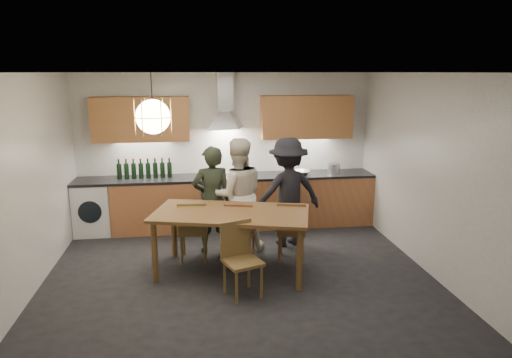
{
  "coord_description": "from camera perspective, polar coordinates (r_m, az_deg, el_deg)",
  "views": [
    {
      "loc": [
        -0.54,
        -5.52,
        2.61
      ],
      "look_at": [
        0.28,
        0.4,
        1.2
      ],
      "focal_mm": 32.0,
      "sensor_mm": 36.0,
      "label": 1
    }
  ],
  "objects": [
    {
      "name": "counter_run",
      "position": [
        7.8,
        -3.41,
        -2.84
      ],
      "size": [
        5.0,
        0.62,
        0.9
      ],
      "color": "#C97F4D",
      "rests_on": "ground"
    },
    {
      "name": "dining_table",
      "position": [
        5.96,
        -3.12,
        -5.0
      ],
      "size": [
        2.18,
        1.48,
        0.84
      ],
      "rotation": [
        0.0,
        0.0,
        -0.26
      ],
      "color": "brown",
      "rests_on": "ground"
    },
    {
      "name": "chair_back_right",
      "position": [
        6.39,
        4.45,
        -6.07
      ],
      "size": [
        0.48,
        0.48,
        0.87
      ],
      "rotation": [
        0.0,
        0.0,
        2.89
      ],
      "color": "brown",
      "rests_on": "ground"
    },
    {
      "name": "wine_bottles",
      "position": [
        7.7,
        -13.77,
        1.29
      ],
      "size": [
        0.89,
        0.08,
        0.33
      ],
      "color": "black",
      "rests_on": "counter_run"
    },
    {
      "name": "chair_front",
      "position": [
        5.48,
        -2.07,
        -9.27
      ],
      "size": [
        0.52,
        0.52,
        0.89
      ],
      "rotation": [
        0.0,
        0.0,
        0.35
      ],
      "color": "brown",
      "rests_on": "ground"
    },
    {
      "name": "pendant_lamp",
      "position": [
        5.46,
        -12.75,
        7.6
      ],
      "size": [
        0.43,
        0.43,
        0.7
      ],
      "color": "black",
      "rests_on": "ground"
    },
    {
      "name": "ground",
      "position": [
        6.13,
        -2.09,
        -11.93
      ],
      "size": [
        5.0,
        5.0,
        0.0
      ],
      "primitive_type": "plane",
      "color": "black",
      "rests_on": "ground"
    },
    {
      "name": "mixing_bowl",
      "position": [
        7.79,
        5.63,
        0.8
      ],
      "size": [
        0.36,
        0.36,
        0.07
      ],
      "primitive_type": "imported",
      "rotation": [
        0.0,
        0.0,
        0.19
      ],
      "color": "silver",
      "rests_on": "counter_run"
    },
    {
      "name": "room_shell",
      "position": [
        5.62,
        -2.24,
        4.02
      ],
      "size": [
        5.02,
        4.52,
        2.61
      ],
      "color": "white",
      "rests_on": "ground"
    },
    {
      "name": "person_mid",
      "position": [
        6.72,
        -2.32,
        -1.99
      ],
      "size": [
        0.86,
        0.69,
        1.69
      ],
      "primitive_type": "imported",
      "rotation": [
        0.0,
        0.0,
        3.21
      ],
      "color": "beige",
      "rests_on": "ground"
    },
    {
      "name": "person_left",
      "position": [
        6.68,
        -5.51,
        -2.58
      ],
      "size": [
        0.62,
        0.44,
        1.58
      ],
      "primitive_type": "imported",
      "rotation": [
        0.0,
        0.0,
        3.25
      ],
      "color": "black",
      "rests_on": "ground"
    },
    {
      "name": "stock_pot",
      "position": [
        8.03,
        9.69,
        1.32
      ],
      "size": [
        0.27,
        0.27,
        0.15
      ],
      "primitive_type": "cylinder",
      "rotation": [
        0.0,
        0.0,
        0.32
      ],
      "color": "silver",
      "rests_on": "counter_run"
    },
    {
      "name": "person_right",
      "position": [
        6.93,
        3.99,
        -1.64
      ],
      "size": [
        1.17,
        0.82,
        1.66
      ],
      "primitive_type": "imported",
      "rotation": [
        0.0,
        0.0,
        3.34
      ],
      "color": "black",
      "rests_on": "ground"
    },
    {
      "name": "chair_back_mid",
      "position": [
        6.35,
        -2.05,
        -6.15
      ],
      "size": [
        0.49,
        0.49,
        0.87
      ],
      "rotation": [
        0.0,
        0.0,
        2.87
      ],
      "color": "brown",
      "rests_on": "ground"
    },
    {
      "name": "wall_fixtures",
      "position": [
        7.64,
        -3.81,
        7.7
      ],
      "size": [
        4.3,
        0.54,
        1.1
      ],
      "color": "tan",
      "rests_on": "ground"
    },
    {
      "name": "range_stove",
      "position": [
        7.79,
        -3.58,
        -2.92
      ],
      "size": [
        0.9,
        0.6,
        0.92
      ],
      "color": "silver",
      "rests_on": "ground"
    },
    {
      "name": "chair_back_left",
      "position": [
        6.43,
        -7.87,
        -6.01
      ],
      "size": [
        0.42,
        0.42,
        0.87
      ],
      "rotation": [
        0.0,
        0.0,
        3.06
      ],
      "color": "brown",
      "rests_on": "ground"
    }
  ]
}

